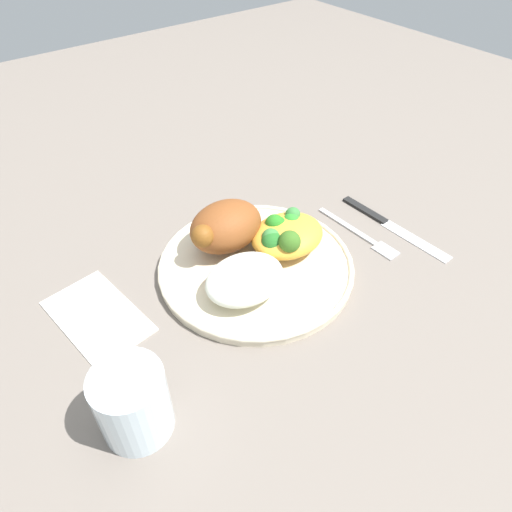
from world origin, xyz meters
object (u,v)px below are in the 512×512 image
Objects in this scene: knife at (384,221)px; napkin at (97,315)px; water_glass at (133,403)px; fork at (361,234)px; rice_pile at (245,279)px; plate at (256,265)px; roasted_chicken at (225,227)px; mac_cheese_with_broccoli at (286,235)px.

knife reaches higher than napkin.
napkin is at bearing -98.49° from water_glass.
water_glass is 0.16m from napkin.
rice_pile is at bearing -1.23° from fork.
plate is 3.24× the size of water_glass.
plate is 0.21m from napkin.
plate is at bearing 165.45° from napkin.
fork is 1.80× the size of water_glass.
water_glass is 0.58× the size of napkin.
fork reaches higher than napkin.
water_glass is (0.22, 0.10, 0.03)m from plate.
rice_pile is 0.20m from water_glass.
knife is at bearing 179.09° from rice_pile.
plate is 0.06m from rice_pile.
rice_pile is 0.74× the size of napkin.
plate is at bearing -155.23° from water_glass.
knife is 1.39× the size of napkin.
roasted_chicken is at bearing -109.58° from rice_pile.
plate is at bearing 103.44° from roasted_chicken.
roasted_chicken reaches higher than napkin.
plate is 0.25m from water_glass.
napkin is at bearing -13.67° from fork.
mac_cheese_with_broccoli is 0.26m from napkin.
rice_pile is 0.26m from knife.
plate is 0.22m from knife.
mac_cheese_with_broccoli is 0.12m from fork.
rice_pile is at bearing 37.49° from plate.
napkin is at bearing -0.29° from roasted_chicken.
knife is at bearing 167.97° from napkin.
fork is at bearing -170.20° from water_glass.
plate is 2.50× the size of mac_cheese_with_broccoli.
rice_pile is at bearing 70.42° from roasted_chicken.
knife is at bearing 168.02° from mac_cheese_with_broccoli.
mac_cheese_with_broccoli is 1.30× the size of water_glass.
water_glass reaches higher than mac_cheese_with_broccoli.
water_glass is at bearing 8.74° from knife.
rice_pile reaches higher than napkin.
water_glass reaches higher than roasted_chicken.
roasted_chicken is at bearing -40.35° from mac_cheese_with_broccoli.
water_glass is at bearing 36.12° from roasted_chicken.
mac_cheese_with_broccoli is (-0.06, 0.05, -0.01)m from roasted_chicken.
plate is 0.06m from mac_cheese_with_broccoli.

